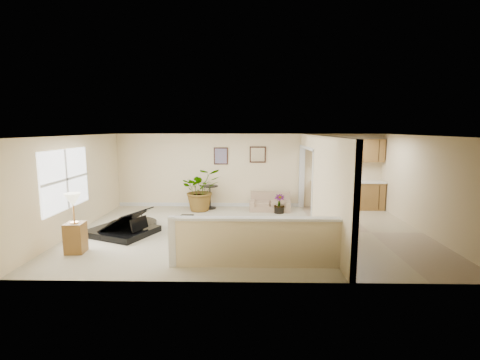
{
  "coord_description": "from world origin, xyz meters",
  "views": [
    {
      "loc": [
        -0.05,
        -8.77,
        2.68
      ],
      "look_at": [
        -0.24,
        0.4,
        1.31
      ],
      "focal_mm": 26.0,
      "sensor_mm": 36.0,
      "label": 1
    }
  ],
  "objects_px": {
    "loveseat": "(270,201)",
    "small_plant": "(279,205)",
    "piano": "(121,210)",
    "lamp_stand": "(75,228)",
    "accent_table": "(210,194)",
    "palm_plant": "(201,190)",
    "piano_bench": "(185,226)"
  },
  "relations": [
    {
      "from": "palm_plant",
      "to": "piano_bench",
      "type": "bearing_deg",
      "value": -91.46
    },
    {
      "from": "palm_plant",
      "to": "small_plant",
      "type": "bearing_deg",
      "value": -7.14
    },
    {
      "from": "piano_bench",
      "to": "palm_plant",
      "type": "bearing_deg",
      "value": 88.54
    },
    {
      "from": "piano_bench",
      "to": "piano",
      "type": "bearing_deg",
      "value": 177.08
    },
    {
      "from": "small_plant",
      "to": "loveseat",
      "type": "bearing_deg",
      "value": 121.56
    },
    {
      "from": "accent_table",
      "to": "palm_plant",
      "type": "relative_size",
      "value": 0.51
    },
    {
      "from": "accent_table",
      "to": "lamp_stand",
      "type": "distance_m",
      "value": 4.91
    },
    {
      "from": "lamp_stand",
      "to": "accent_table",
      "type": "bearing_deg",
      "value": 59.71
    },
    {
      "from": "piano",
      "to": "lamp_stand",
      "type": "bearing_deg",
      "value": -85.31
    },
    {
      "from": "accent_table",
      "to": "palm_plant",
      "type": "bearing_deg",
      "value": -133.31
    },
    {
      "from": "loveseat",
      "to": "accent_table",
      "type": "relative_size",
      "value": 1.76
    },
    {
      "from": "small_plant",
      "to": "piano_bench",
      "type": "bearing_deg",
      "value": -138.94
    },
    {
      "from": "lamp_stand",
      "to": "piano_bench",
      "type": "bearing_deg",
      "value": 32.69
    },
    {
      "from": "piano",
      "to": "piano_bench",
      "type": "distance_m",
      "value": 1.7
    },
    {
      "from": "piano",
      "to": "loveseat",
      "type": "distance_m",
      "value": 4.78
    },
    {
      "from": "piano",
      "to": "accent_table",
      "type": "distance_m",
      "value": 3.41
    },
    {
      "from": "small_plant",
      "to": "lamp_stand",
      "type": "xyz_separation_m",
      "value": [
        -4.74,
        -3.64,
        0.3
      ]
    },
    {
      "from": "lamp_stand",
      "to": "small_plant",
      "type": "bearing_deg",
      "value": 37.5
    },
    {
      "from": "piano_bench",
      "to": "lamp_stand",
      "type": "xyz_separation_m",
      "value": [
        -2.15,
        -1.38,
        0.33
      ]
    },
    {
      "from": "loveseat",
      "to": "small_plant",
      "type": "bearing_deg",
      "value": -53.86
    },
    {
      "from": "piano_bench",
      "to": "small_plant",
      "type": "relative_size",
      "value": 1.09
    },
    {
      "from": "piano",
      "to": "palm_plant",
      "type": "xyz_separation_m",
      "value": [
        1.72,
        2.5,
        0.09
      ]
    },
    {
      "from": "accent_table",
      "to": "piano_bench",
      "type": "bearing_deg",
      "value": -96.57
    },
    {
      "from": "loveseat",
      "to": "palm_plant",
      "type": "bearing_deg",
      "value": -172.7
    },
    {
      "from": "accent_table",
      "to": "lamp_stand",
      "type": "bearing_deg",
      "value": -120.29
    },
    {
      "from": "accent_table",
      "to": "piano",
      "type": "bearing_deg",
      "value": -125.56
    },
    {
      "from": "accent_table",
      "to": "palm_plant",
      "type": "xyz_separation_m",
      "value": [
        -0.26,
        -0.28,
        0.19
      ]
    },
    {
      "from": "loveseat",
      "to": "palm_plant",
      "type": "xyz_separation_m",
      "value": [
        -2.27,
        -0.11,
        0.4
      ]
    },
    {
      "from": "piano",
      "to": "loveseat",
      "type": "xyz_separation_m",
      "value": [
        3.99,
        2.6,
        -0.31
      ]
    },
    {
      "from": "piano",
      "to": "palm_plant",
      "type": "height_order",
      "value": "piano"
    },
    {
      "from": "piano",
      "to": "loveseat",
      "type": "height_order",
      "value": "piano"
    },
    {
      "from": "loveseat",
      "to": "small_plant",
      "type": "distance_m",
      "value": 0.5
    }
  ]
}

